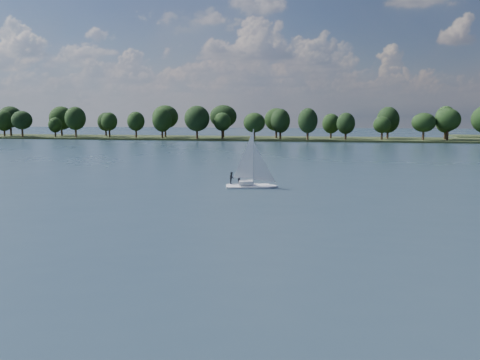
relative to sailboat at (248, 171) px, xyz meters
name	(u,v)px	position (x,y,z in m)	size (l,w,h in m)	color
ground	(336,162)	(10.29, 47.04, -2.43)	(700.00, 700.00, 0.00)	#233342
far_shore	(346,140)	(10.29, 159.04, -2.43)	(660.00, 40.00, 1.50)	black
sailboat	(248,171)	(0.00, 0.00, 0.00)	(6.86, 3.53, 8.70)	silver
treeline	(359,121)	(15.51, 155.38, 5.63)	(562.70, 73.72, 18.10)	black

